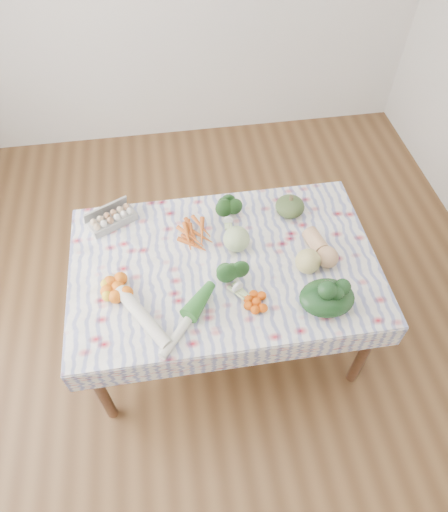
{
  "coord_description": "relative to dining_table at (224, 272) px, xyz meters",
  "views": [
    {
      "loc": [
        -0.23,
        -1.49,
        2.71
      ],
      "look_at": [
        0.0,
        0.0,
        0.82
      ],
      "focal_mm": 32.0,
      "sensor_mm": 36.0,
      "label": 1
    }
  ],
  "objects": [
    {
      "name": "tablecloth",
      "position": [
        0.0,
        0.0,
        0.08
      ],
      "size": [
        1.66,
        1.06,
        0.01
      ],
      "primitive_type": "cube",
      "color": "white",
      "rests_on": "dining_table"
    },
    {
      "name": "egg_carton",
      "position": [
        -0.59,
        0.38,
        0.12
      ],
      "size": [
        0.29,
        0.22,
        0.07
      ],
      "primitive_type": "cube",
      "rotation": [
        0.0,
        0.0,
        0.48
      ],
      "color": "#A4A49F",
      "rests_on": "tablecloth"
    },
    {
      "name": "butternut_squash",
      "position": [
        0.53,
        -0.02,
        0.14
      ],
      "size": [
        0.17,
        0.28,
        0.12
      ],
      "primitive_type": "ellipsoid",
      "rotation": [
        0.0,
        0.0,
        0.23
      ],
      "color": "tan",
      "rests_on": "tablecloth"
    },
    {
      "name": "kabocha_squash",
      "position": [
        0.44,
        0.31,
        0.14
      ],
      "size": [
        0.17,
        0.17,
        0.11
      ],
      "primitive_type": "ellipsoid",
      "rotation": [
        0.0,
        0.0,
        0.02
      ],
      "color": "#44582C",
      "rests_on": "tablecloth"
    },
    {
      "name": "orange_cluster",
      "position": [
        -0.56,
        -0.1,
        0.12
      ],
      "size": [
        0.28,
        0.28,
        0.07
      ],
      "primitive_type": "cube",
      "rotation": [
        0.0,
        0.0,
        0.29
      ],
      "color": "orange",
      "rests_on": "tablecloth"
    },
    {
      "name": "dining_table",
      "position": [
        0.0,
        0.0,
        0.0
      ],
      "size": [
        1.6,
        1.0,
        0.75
      ],
      "color": "brown",
      "rests_on": "ground"
    },
    {
      "name": "daikon",
      "position": [
        -0.45,
        -0.28,
        0.12
      ],
      "size": [
        0.3,
        0.43,
        0.07
      ],
      "primitive_type": "cylinder",
      "rotation": [
        1.57,
        0.0,
        0.55
      ],
      "color": "beige",
      "rests_on": "tablecloth"
    },
    {
      "name": "grapefruit",
      "position": [
        0.43,
        -0.11,
        0.15
      ],
      "size": [
        0.15,
        0.15,
        0.13
      ],
      "primitive_type": "sphere",
      "rotation": [
        0.0,
        0.0,
        -0.09
      ],
      "color": "tan",
      "rests_on": "tablecloth"
    },
    {
      "name": "ground",
      "position": [
        0.0,
        0.0,
        -0.68
      ],
      "size": [
        4.5,
        4.5,
        0.0
      ],
      "primitive_type": "plane",
      "color": "brown",
      "rests_on": "ground"
    },
    {
      "name": "spinach_bag",
      "position": [
        0.46,
        -0.34,
        0.14
      ],
      "size": [
        0.29,
        0.23,
        0.12
      ],
      "primitive_type": "ellipsoid",
      "rotation": [
        0.0,
        0.0,
        0.04
      ],
      "color": "black",
      "rests_on": "tablecloth"
    },
    {
      "name": "cabbage",
      "position": [
        0.08,
        0.09,
        0.16
      ],
      "size": [
        0.19,
        0.19,
        0.15
      ],
      "primitive_type": "sphere",
      "rotation": [
        0.0,
        0.0,
        0.4
      ],
      "color": "#A3BC7D",
      "rests_on": "tablecloth"
    },
    {
      "name": "carrot_bunch",
      "position": [
        -0.12,
        0.2,
        0.1
      ],
      "size": [
        0.28,
        0.27,
        0.04
      ],
      "primitive_type": "cube",
      "rotation": [
        0.0,
        0.0,
        0.35
      ],
      "color": "#C8591B",
      "rests_on": "tablecloth"
    },
    {
      "name": "mandarin_cluster",
      "position": [
        0.12,
        -0.29,
        0.11
      ],
      "size": [
        0.18,
        0.18,
        0.05
      ],
      "primitive_type": "cube",
      "rotation": [
        0.0,
        0.0,
        -0.11
      ],
      "color": "#DF5209",
      "rests_on": "tablecloth"
    },
    {
      "name": "leek",
      "position": [
        -0.23,
        -0.34,
        0.11
      ],
      "size": [
        0.31,
        0.37,
        0.05
      ],
      "primitive_type": "cylinder",
      "rotation": [
        1.57,
        0.0,
        -0.67
      ],
      "color": "silver",
      "rests_on": "tablecloth"
    },
    {
      "name": "broccoli",
      "position": [
        0.01,
        -0.15,
        0.14
      ],
      "size": [
        0.22,
        0.22,
        0.12
      ],
      "primitive_type": "ellipsoid",
      "rotation": [
        0.0,
        0.0,
        0.53
      ],
      "color": "#1F4F1D",
      "rests_on": "tablecloth"
    },
    {
      "name": "kale_bunch",
      "position": [
        0.07,
        0.32,
        0.15
      ],
      "size": [
        0.16,
        0.14,
        0.13
      ],
      "primitive_type": "ellipsoid",
      "rotation": [
        0.0,
        0.0,
        -0.1
      ],
      "color": "#193D15",
      "rests_on": "tablecloth"
    }
  ]
}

